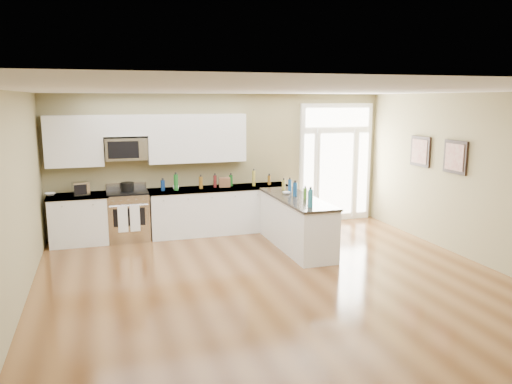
% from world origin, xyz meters
% --- Properties ---
extents(ground, '(8.00, 8.00, 0.00)m').
position_xyz_m(ground, '(0.00, 0.00, 0.00)').
color(ground, '#573418').
extents(room_shell, '(8.00, 8.00, 8.00)m').
position_xyz_m(room_shell, '(0.00, 0.00, 1.71)').
color(room_shell, '#8F855A').
rests_on(room_shell, ground).
extents(back_cabinet_left, '(1.10, 0.66, 0.94)m').
position_xyz_m(back_cabinet_left, '(-2.87, 3.69, 0.44)').
color(back_cabinet_left, silver).
rests_on(back_cabinet_left, ground).
extents(back_cabinet_right, '(2.85, 0.66, 0.94)m').
position_xyz_m(back_cabinet_right, '(-0.16, 3.69, 0.44)').
color(back_cabinet_right, silver).
rests_on(back_cabinet_right, ground).
extents(peninsula_cabinet, '(0.69, 2.32, 0.94)m').
position_xyz_m(peninsula_cabinet, '(0.93, 2.24, 0.43)').
color(peninsula_cabinet, silver).
rests_on(peninsula_cabinet, ground).
extents(upper_cabinet_left, '(1.04, 0.33, 0.95)m').
position_xyz_m(upper_cabinet_left, '(-2.88, 3.83, 1.93)').
color(upper_cabinet_left, silver).
rests_on(upper_cabinet_left, room_shell).
extents(upper_cabinet_right, '(1.94, 0.33, 0.95)m').
position_xyz_m(upper_cabinet_right, '(-0.57, 3.83, 1.93)').
color(upper_cabinet_right, silver).
rests_on(upper_cabinet_right, room_shell).
extents(upper_cabinet_short, '(0.82, 0.33, 0.40)m').
position_xyz_m(upper_cabinet_short, '(-1.95, 3.83, 2.20)').
color(upper_cabinet_short, silver).
rests_on(upper_cabinet_short, room_shell).
extents(microwave, '(0.78, 0.41, 0.42)m').
position_xyz_m(microwave, '(-1.95, 3.80, 1.76)').
color(microwave, silver).
rests_on(microwave, room_shell).
extents(entry_door, '(1.70, 0.10, 2.60)m').
position_xyz_m(entry_door, '(2.55, 3.95, 1.30)').
color(entry_door, white).
rests_on(entry_door, ground).
extents(wall_art_near, '(0.05, 0.58, 0.58)m').
position_xyz_m(wall_art_near, '(3.47, 2.20, 1.70)').
color(wall_art_near, black).
rests_on(wall_art_near, room_shell).
extents(wall_art_far, '(0.05, 0.58, 0.58)m').
position_xyz_m(wall_art_far, '(3.47, 1.20, 1.70)').
color(wall_art_far, black).
rests_on(wall_art_far, room_shell).
extents(kitchen_range, '(0.77, 0.69, 1.08)m').
position_xyz_m(kitchen_range, '(-1.97, 3.69, 0.48)').
color(kitchen_range, silver).
rests_on(kitchen_range, ground).
extents(stockpot, '(0.31, 0.31, 0.19)m').
position_xyz_m(stockpot, '(-1.96, 3.72, 1.04)').
color(stockpot, black).
rests_on(stockpot, kitchen_range).
extents(toaster_oven, '(0.33, 0.29, 0.25)m').
position_xyz_m(toaster_oven, '(-2.81, 3.64, 1.06)').
color(toaster_oven, silver).
rests_on(toaster_oven, back_cabinet_left).
extents(cardboard_box, '(0.25, 0.20, 0.18)m').
position_xyz_m(cardboard_box, '(-0.05, 3.70, 1.03)').
color(cardboard_box, brown).
rests_on(cardboard_box, back_cabinet_right).
extents(bowl_left, '(0.24, 0.24, 0.05)m').
position_xyz_m(bowl_left, '(-3.35, 3.77, 0.96)').
color(bowl_left, white).
rests_on(bowl_left, back_cabinet_left).
extents(bowl_peninsula, '(0.18, 0.18, 0.05)m').
position_xyz_m(bowl_peninsula, '(0.86, 2.58, 0.96)').
color(bowl_peninsula, white).
rests_on(bowl_peninsula, peninsula_cabinet).
extents(cup_counter, '(0.15, 0.15, 0.09)m').
position_xyz_m(cup_counter, '(-1.05, 3.63, 0.99)').
color(cup_counter, white).
rests_on(cup_counter, back_cabinet_right).
extents(counter_bottles, '(2.39, 2.45, 0.31)m').
position_xyz_m(counter_bottles, '(0.21, 3.00, 1.07)').
color(counter_bottles, '#19591E').
rests_on(counter_bottles, back_cabinet_right).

